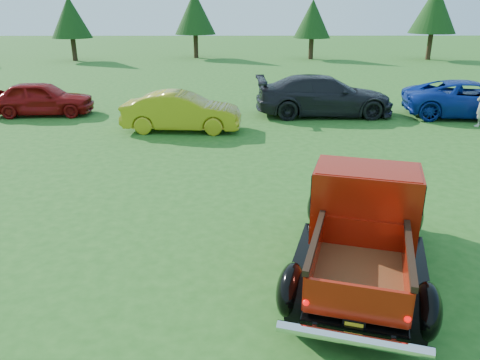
% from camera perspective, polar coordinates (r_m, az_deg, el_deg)
% --- Properties ---
extents(ground, '(120.00, 120.00, 0.00)m').
position_cam_1_polar(ground, '(8.43, -1.23, -7.43)').
color(ground, '#215718').
rests_on(ground, ground).
extents(tree_west, '(2.94, 2.94, 4.60)m').
position_cam_1_polar(tree_west, '(38.41, -19.99, 18.14)').
color(tree_west, '#332114').
rests_on(tree_west, ground).
extents(tree_mid_left, '(3.20, 3.20, 5.00)m').
position_cam_1_polar(tree_mid_left, '(38.58, -5.53, 19.61)').
color(tree_mid_left, '#332114').
rests_on(tree_mid_left, ground).
extents(tree_mid_right, '(2.82, 2.82, 4.40)m').
position_cam_1_polar(tree_mid_right, '(37.92, 8.83, 18.84)').
color(tree_mid_right, '#332114').
rests_on(tree_mid_right, ground).
extents(tree_east, '(3.46, 3.46, 5.40)m').
position_cam_1_polar(tree_east, '(39.84, 22.61, 18.65)').
color(tree_east, '#332114').
rests_on(tree_east, ground).
extents(pickup_truck, '(3.07, 4.70, 1.64)m').
position_cam_1_polar(pickup_truck, '(7.67, 14.81, -4.65)').
color(pickup_truck, black).
rests_on(pickup_truck, ground).
extents(show_car_red, '(3.84, 1.71, 1.28)m').
position_cam_1_polar(show_car_red, '(19.51, -23.00, 9.17)').
color(show_car_red, maroon).
rests_on(show_car_red, ground).
extents(show_car_yellow, '(3.97, 1.60, 1.28)m').
position_cam_1_polar(show_car_yellow, '(15.78, -7.11, 8.27)').
color(show_car_yellow, '#A49615').
rests_on(show_car_yellow, ground).
extents(show_car_grey, '(5.16, 2.14, 1.49)m').
position_cam_1_polar(show_car_grey, '(18.22, 10.21, 10.09)').
color(show_car_grey, black).
rests_on(show_car_grey, ground).
extents(show_car_blue, '(5.08, 2.83, 1.34)m').
position_cam_1_polar(show_car_blue, '(19.64, 26.32, 8.83)').
color(show_car_blue, navy).
rests_on(show_car_blue, ground).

